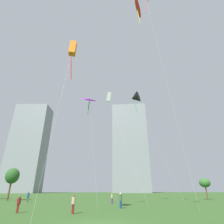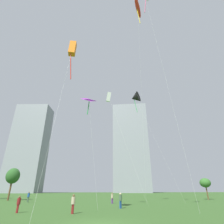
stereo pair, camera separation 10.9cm
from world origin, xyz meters
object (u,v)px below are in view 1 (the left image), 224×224
at_px(person_standing_0, 112,197).
at_px(park_tree_2, 12,176).
at_px(person_standing_4, 73,202).
at_px(kite_flying_5, 135,98).
at_px(distant_highrise_0, 28,146).
at_px(person_standing_1, 19,203).
at_px(person_standing_2, 28,196).
at_px(park_tree_1, 205,183).
at_px(distant_highrise_1, 130,146).
at_px(kite_flying_1, 109,97).
at_px(kite_flying_2, 89,100).
at_px(kite_flying_0, 73,49).
at_px(kite_flying_3, 138,8).
at_px(person_standing_3, 120,199).

bearing_deg(person_standing_0, park_tree_2, 141.14).
relative_size(person_standing_4, kite_flying_5, 0.08).
bearing_deg(person_standing_0, distant_highrise_0, 105.24).
xyz_separation_m(person_standing_0, distant_highrise_0, (-47.41, 94.78, 28.59)).
relative_size(person_standing_1, person_standing_2, 0.88).
xyz_separation_m(person_standing_2, kite_flying_5, (20.28, -3.42, 19.97)).
xyz_separation_m(person_standing_2, park_tree_1, (38.09, 4.47, 2.53)).
height_order(person_standing_0, distant_highrise_0, distant_highrise_0).
height_order(park_tree_1, distant_highrise_1, distant_highrise_1).
xyz_separation_m(kite_flying_1, park_tree_1, (24.55, 16.23, -12.59)).
xyz_separation_m(kite_flying_2, distant_highrise_0, (-42.91, 106.73, 16.61)).
bearing_deg(person_standing_0, person_standing_2, 151.70).
xyz_separation_m(person_standing_4, park_tree_2, (-15.54, 23.91, 3.87)).
bearing_deg(park_tree_1, distant_highrise_1, 88.62).
height_order(person_standing_4, park_tree_2, park_tree_2).
relative_size(person_standing_0, park_tree_1, 0.35).
bearing_deg(kite_flying_0, distant_highrise_0, 110.20).
xyz_separation_m(kite_flying_5, distant_highrise_0, (-52.73, 93.64, 8.53)).
bearing_deg(kite_flying_3, kite_flying_2, -178.26).
relative_size(person_standing_1, person_standing_4, 0.91).
bearing_deg(park_tree_2, kite_flying_2, -54.30).
relative_size(person_standing_0, kite_flying_1, 0.09).
bearing_deg(kite_flying_1, distant_highrise_1, 75.47).
bearing_deg(park_tree_1, kite_flying_2, -142.78).
height_order(person_standing_0, person_standing_2, person_standing_2).
relative_size(person_standing_2, park_tree_1, 0.38).
distance_m(person_standing_2, park_tree_1, 38.43).
bearing_deg(park_tree_1, kite_flying_0, -140.22).
bearing_deg(kite_flying_0, kite_flying_5, 54.63).
xyz_separation_m(person_standing_2, distant_highrise_0, (-32.45, 90.22, 28.50)).
bearing_deg(distant_highrise_1, kite_flying_5, -89.51).
bearing_deg(person_standing_2, person_standing_0, 8.16).
height_order(person_standing_3, kite_flying_5, kite_flying_5).
distance_m(person_standing_1, kite_flying_1, 18.51).
height_order(person_standing_0, person_standing_1, person_standing_0).
xyz_separation_m(person_standing_1, park_tree_1, (34.09, 20.63, 2.65)).
bearing_deg(person_standing_2, park_tree_2, 158.36).
relative_size(park_tree_1, park_tree_2, 0.70).
bearing_deg(kite_flying_0, person_standing_2, 112.03).
bearing_deg(park_tree_2, person_standing_2, -46.77).
bearing_deg(person_standing_4, kite_flying_3, -115.39).
bearing_deg(kite_flying_3, person_standing_3, 134.42).
xyz_separation_m(person_standing_1, kite_flying_3, (14.32, -0.11, 31.67)).
relative_size(kite_flying_1, park_tree_1, 3.69).
distance_m(person_standing_1, kite_flying_3, 34.76).
bearing_deg(person_standing_3, person_standing_1, -27.63).
xyz_separation_m(person_standing_1, kite_flying_0, (4.25, -4.21, 16.84)).
height_order(kite_flying_3, kite_flying_5, kite_flying_3).
bearing_deg(person_standing_1, kite_flying_0, -179.82).
bearing_deg(person_standing_0, person_standing_4, -123.82).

